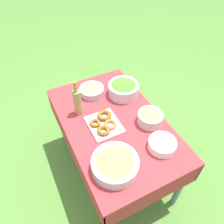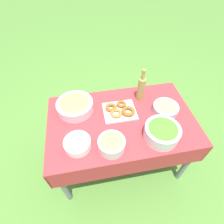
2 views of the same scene
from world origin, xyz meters
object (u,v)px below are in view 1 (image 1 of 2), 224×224
Objects in this scene: olive_oil_bottle at (77,101)px; fruit_bowl at (115,164)px; bread_bowl at (150,117)px; salad_bowl at (123,88)px; donut_platter at (104,123)px; pasta_bowl at (92,90)px; plate_stack at (162,145)px.

olive_oil_bottle reaches higher than fruit_bowl.
salad_bowl is at bearing 3.78° from bread_bowl.
donut_platter is 1.41× the size of bread_bowl.
pasta_bowl is at bearing 27.46° from bread_bowl.
plate_stack is 0.39m from fruit_bowl.
olive_oil_bottle is (-0.18, 0.20, 0.09)m from pasta_bowl.
plate_stack is (-0.80, -0.22, -0.01)m from pasta_bowl.
olive_oil_bottle is at bearing 132.04° from pasta_bowl.
donut_platter is 0.49m from plate_stack.
donut_platter is at bearing -149.46° from olive_oil_bottle.
pasta_bowl is 0.41m from donut_platter.
salad_bowl is at bearing -32.83° from fruit_bowl.
salad_bowl reaches higher than bread_bowl.
donut_platter is (-0.41, 0.07, -0.02)m from pasta_bowl.
salad_bowl reaches higher than pasta_bowl.
donut_platter is at bearing -14.41° from fruit_bowl.
salad_bowl is at bearing -50.58° from donut_platter.
salad_bowl is at bearing -2.92° from plate_stack.
salad_bowl is 0.96× the size of donut_platter.
bread_bowl reaches higher than plate_stack.
plate_stack is (-0.66, 0.03, -0.04)m from salad_bowl.
donut_platter is 0.89× the size of fruit_bowl.
salad_bowl reaches higher than donut_platter.
donut_platter is at bearing 170.75° from pasta_bowl.
donut_platter is (-0.27, 0.32, -0.05)m from salad_bowl.
olive_oil_bottle is at bearing 94.93° from salad_bowl.
fruit_bowl is (-0.62, -0.03, -0.07)m from olive_oil_bottle.
fruit_bowl is (-0.66, 0.43, -0.01)m from salad_bowl.
pasta_bowl is 0.67× the size of olive_oil_bottle.
fruit_bowl reaches higher than plate_stack.
bread_bowl reaches higher than donut_platter.
bread_bowl is at bearing -176.22° from salad_bowl.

